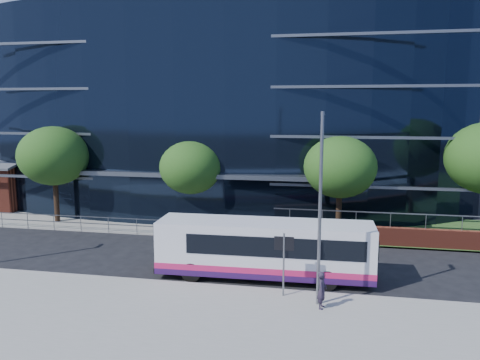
% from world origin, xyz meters
% --- Properties ---
extents(ground, '(200.00, 200.00, 0.00)m').
position_xyz_m(ground, '(0.00, 0.00, 0.00)').
color(ground, black).
rests_on(ground, ground).
extents(pavement_near, '(80.00, 8.00, 0.15)m').
position_xyz_m(pavement_near, '(0.00, -5.00, 0.07)').
color(pavement_near, gray).
rests_on(pavement_near, ground).
extents(kerb, '(80.00, 0.25, 0.16)m').
position_xyz_m(kerb, '(0.00, -1.00, 0.08)').
color(kerb, gray).
rests_on(kerb, ground).
extents(yellow_line_outer, '(80.00, 0.08, 0.01)m').
position_xyz_m(yellow_line_outer, '(0.00, -0.80, 0.01)').
color(yellow_line_outer, gold).
rests_on(yellow_line_outer, ground).
extents(yellow_line_inner, '(80.00, 0.08, 0.01)m').
position_xyz_m(yellow_line_inner, '(0.00, -0.65, 0.01)').
color(yellow_line_inner, gold).
rests_on(yellow_line_inner, ground).
extents(far_forecourt, '(50.00, 8.00, 0.10)m').
position_xyz_m(far_forecourt, '(-6.00, 11.00, 0.05)').
color(far_forecourt, gray).
rests_on(far_forecourt, ground).
extents(glass_office, '(44.00, 23.10, 16.00)m').
position_xyz_m(glass_office, '(-4.00, 20.85, 8.00)').
color(glass_office, black).
rests_on(glass_office, ground).
extents(guard_railings, '(24.00, 0.05, 1.10)m').
position_xyz_m(guard_railings, '(-8.00, 7.00, 0.82)').
color(guard_railings, slate).
rests_on(guard_railings, ground).
extents(street_sign, '(0.85, 0.09, 2.80)m').
position_xyz_m(street_sign, '(4.50, -1.59, 2.15)').
color(street_sign, slate).
rests_on(street_sign, pavement_near).
extents(tree_far_a, '(4.95, 4.95, 6.98)m').
position_xyz_m(tree_far_a, '(-13.00, 9.00, 4.86)').
color(tree_far_a, black).
rests_on(tree_far_a, ground).
extents(tree_far_b, '(4.29, 4.29, 6.05)m').
position_xyz_m(tree_far_b, '(-3.00, 9.50, 4.21)').
color(tree_far_b, black).
rests_on(tree_far_b, ground).
extents(tree_far_c, '(4.62, 4.62, 6.51)m').
position_xyz_m(tree_far_c, '(7.00, 9.00, 4.54)').
color(tree_far_c, black).
rests_on(tree_far_c, ground).
extents(tree_dist_e, '(4.62, 4.62, 6.51)m').
position_xyz_m(tree_dist_e, '(24.00, 40.00, 4.54)').
color(tree_dist_e, black).
rests_on(tree_dist_e, ground).
extents(streetlight_east, '(0.15, 0.77, 8.00)m').
position_xyz_m(streetlight_east, '(6.00, -2.17, 4.44)').
color(streetlight_east, slate).
rests_on(streetlight_east, pavement_near).
extents(city_bus, '(10.54, 2.66, 2.83)m').
position_xyz_m(city_bus, '(3.42, 0.74, 1.50)').
color(city_bus, silver).
rests_on(city_bus, ground).
extents(pedestrian, '(0.46, 0.62, 1.54)m').
position_xyz_m(pedestrian, '(6.17, -2.59, 0.92)').
color(pedestrian, '#292132').
rests_on(pedestrian, pavement_near).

